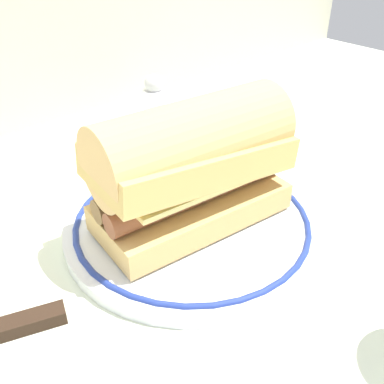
% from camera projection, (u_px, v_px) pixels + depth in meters
% --- Properties ---
extents(ground_plane, '(1.50, 1.50, 0.00)m').
position_uv_depth(ground_plane, '(195.00, 254.00, 0.42)').
color(ground_plane, silver).
extents(plate, '(0.25, 0.25, 0.01)m').
position_uv_depth(plate, '(192.00, 223.00, 0.44)').
color(plate, white).
rests_on(plate, ground_plane).
extents(sausage_sandwich, '(0.19, 0.11, 0.12)m').
position_uv_depth(sausage_sandwich, '(192.00, 163.00, 0.41)').
color(sausage_sandwich, '#DEB269').
rests_on(sausage_sandwich, plate).
extents(salt_shaker, '(0.03, 0.03, 0.07)m').
position_uv_depth(salt_shaker, '(154.00, 98.00, 0.65)').
color(salt_shaker, white).
rests_on(salt_shaker, ground_plane).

